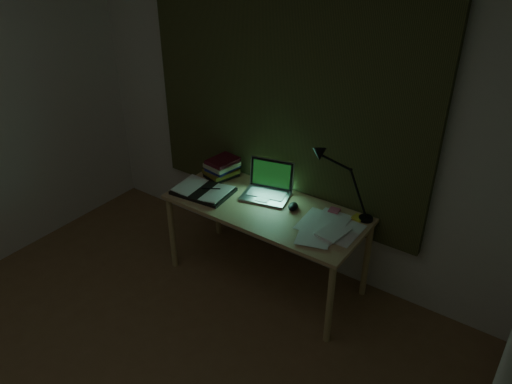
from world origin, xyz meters
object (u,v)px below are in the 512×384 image
loose_papers (328,228)px  desk_lamp (370,186)px  laptop (266,183)px  open_textbook (203,190)px  desk (265,244)px  book_stack (221,167)px

loose_papers → desk_lamp: bearing=58.4°
laptop → open_textbook: size_ratio=0.91×
desk → book_stack: (-0.53, 0.18, 0.40)m
book_stack → laptop: bearing=-9.0°
open_textbook → book_stack: (-0.05, 0.28, 0.06)m
open_textbook → laptop: bearing=20.7°
desk → loose_papers: 0.59m
laptop → loose_papers: laptop is taller
book_stack → loose_papers: (1.02, -0.18, -0.07)m
desk → loose_papers: bearing=-0.1°
desk → open_textbook: bearing=-168.1°
loose_papers → desk_lamp: 0.38m
desk → desk_lamp: size_ratio=2.77×
laptop → book_stack: laptop is taller
laptop → book_stack: size_ratio=1.64×
laptop → open_textbook: 0.47m
laptop → loose_papers: size_ratio=1.03×
desk → open_textbook: size_ratio=3.47×
desk → laptop: size_ratio=3.80×
laptop → desk_lamp: 0.74m
laptop → open_textbook: (-0.41, -0.20, -0.10)m
book_stack → desk_lamp: 1.19m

